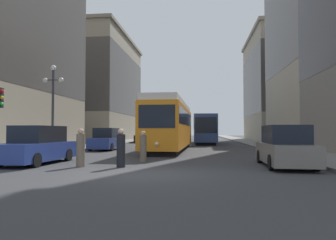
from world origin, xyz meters
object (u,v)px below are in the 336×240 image
(parked_car_left_far, at_px, (38,146))
(parked_car_left_mid, at_px, (106,140))
(transit_bus, at_px, (204,128))
(pedestrian_on_sidewalk, at_px, (121,149))
(lamp_post_left_near, at_px, (53,95))
(fire_hydrant, at_px, (6,152))
(pedestrian_crossing_near, at_px, (81,149))
(streetcar, at_px, (171,125))
(pedestrian_crossing_far, at_px, (143,147))
(parked_car_right_far, at_px, (285,147))
(parked_car_left_near, at_px, (144,136))

(parked_car_left_far, bearing_deg, parked_car_left_mid, 92.44)
(transit_bus, relative_size, pedestrian_on_sidewalk, 7.53)
(lamp_post_left_near, height_order, fire_hydrant, lamp_post_left_near)
(pedestrian_crossing_near, height_order, fire_hydrant, pedestrian_crossing_near)
(parked_car_left_mid, bearing_deg, transit_bus, 60.05)
(parked_car_left_mid, bearing_deg, lamp_post_left_near, -109.22)
(transit_bus, relative_size, lamp_post_left_near, 2.17)
(parked_car_left_mid, height_order, pedestrian_crossing_near, parked_car_left_mid)
(streetcar, height_order, pedestrian_crossing_near, streetcar)
(pedestrian_crossing_near, distance_m, pedestrian_crossing_far, 3.42)
(pedestrian_crossing_far, height_order, pedestrian_on_sidewalk, pedestrian_on_sidewalk)
(streetcar, relative_size, transit_bus, 1.15)
(parked_car_left_mid, distance_m, pedestrian_crossing_near, 12.05)
(pedestrian_on_sidewalk, distance_m, lamp_post_left_near, 9.42)
(pedestrian_on_sidewalk, bearing_deg, parked_car_left_mid, 23.01)
(streetcar, xyz_separation_m, transit_bus, (2.85, 14.02, -0.15))
(parked_car_left_mid, relative_size, lamp_post_left_near, 0.75)
(parked_car_right_far, bearing_deg, pedestrian_on_sidewalk, 9.68)
(parked_car_left_mid, bearing_deg, pedestrian_on_sidewalk, -69.86)
(parked_car_left_far, xyz_separation_m, fire_hydrant, (-1.94, 0.49, -0.32))
(transit_bus, distance_m, parked_car_left_mid, 16.56)
(parked_car_right_far, bearing_deg, streetcar, -59.39)
(parked_car_left_near, relative_size, pedestrian_on_sidewalk, 2.90)
(transit_bus, distance_m, pedestrian_crossing_far, 23.87)
(parked_car_left_far, xyz_separation_m, lamp_post_left_near, (-1.90, 5.23, 3.09))
(pedestrian_crossing_near, relative_size, lamp_post_left_near, 0.29)
(pedestrian_on_sidewalk, bearing_deg, parked_car_left_far, 79.24)
(transit_bus, xyz_separation_m, fire_hydrant, (-10.13, -24.62, -1.42))
(parked_car_left_near, relative_size, parked_car_left_far, 1.01)
(parked_car_left_far, bearing_deg, parked_car_left_near, 92.44)
(streetcar, relative_size, parked_car_left_near, 2.98)
(parked_car_right_far, height_order, lamp_post_left_near, lamp_post_left_near)
(pedestrian_on_sidewalk, xyz_separation_m, lamp_post_left_near, (-6.28, 6.28, 3.15))
(streetcar, xyz_separation_m, fire_hydrant, (-7.29, -10.60, -1.58))
(lamp_post_left_near, bearing_deg, parked_car_left_near, 85.12)
(pedestrian_crossing_far, relative_size, pedestrian_on_sidewalk, 0.95)
(parked_car_left_far, relative_size, pedestrian_crossing_far, 3.04)
(pedestrian_crossing_far, relative_size, lamp_post_left_near, 0.27)
(streetcar, relative_size, parked_car_left_mid, 3.33)
(streetcar, relative_size, parked_car_left_far, 3.00)
(parked_car_left_near, distance_m, pedestrian_crossing_near, 28.61)
(lamp_post_left_near, distance_m, fire_hydrant, 5.84)
(transit_bus, xyz_separation_m, parked_car_right_far, (3.30, -25.16, -1.10))
(parked_car_left_near, xyz_separation_m, fire_hydrant, (-1.94, -26.98, -0.32))
(streetcar, height_order, parked_car_right_far, streetcar)
(parked_car_right_far, bearing_deg, parked_car_left_far, 1.49)
(pedestrian_crossing_near, height_order, lamp_post_left_near, lamp_post_left_near)
(lamp_post_left_near, bearing_deg, streetcar, 38.94)
(streetcar, bearing_deg, pedestrian_on_sidewalk, -93.43)
(pedestrian_on_sidewalk, bearing_deg, parked_car_left_near, 11.38)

